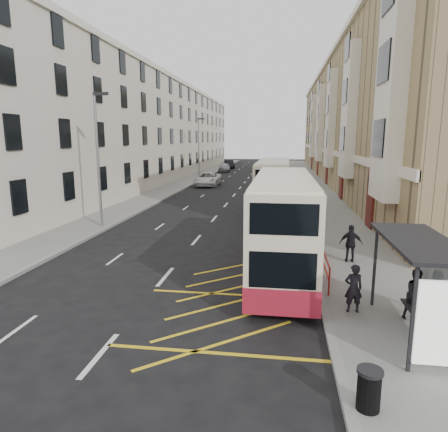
# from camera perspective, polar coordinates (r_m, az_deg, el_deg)

# --- Properties ---
(ground) EXTENTS (200.00, 200.00, 0.00)m
(ground) POSITION_cam_1_polar(r_m,az_deg,el_deg) (12.97, -13.48, -14.31)
(ground) COLOR black
(ground) RESTS_ON ground
(pavement_right) EXTENTS (4.00, 120.00, 0.15)m
(pavement_right) POSITION_cam_1_polar(r_m,az_deg,el_deg) (41.37, 12.87, 3.20)
(pavement_right) COLOR slate
(pavement_right) RESTS_ON ground
(pavement_left) EXTENTS (3.00, 120.00, 0.15)m
(pavement_left) POSITION_cam_1_polar(r_m,az_deg,el_deg) (42.93, -8.25, 3.64)
(pavement_left) COLOR slate
(pavement_left) RESTS_ON ground
(kerb_right) EXTENTS (0.25, 120.00, 0.15)m
(kerb_right) POSITION_cam_1_polar(r_m,az_deg,el_deg) (41.24, 10.09, 3.29)
(kerb_right) COLOR gray
(kerb_right) RESTS_ON ground
(kerb_left) EXTENTS (0.25, 120.00, 0.15)m
(kerb_left) POSITION_cam_1_polar(r_m,az_deg,el_deg) (42.53, -6.31, 3.62)
(kerb_left) COLOR gray
(kerb_left) RESTS_ON ground
(road_markings) EXTENTS (10.00, 110.00, 0.01)m
(road_markings) POSITION_cam_1_polar(r_m,az_deg,el_deg) (56.31, 3.46, 5.38)
(road_markings) COLOR silver
(road_markings) RESTS_ON ground
(terrace_right) EXTENTS (10.75, 79.00, 15.25)m
(terrace_right) POSITION_cam_1_polar(r_m,az_deg,el_deg) (57.23, 18.97, 12.45)
(terrace_right) COLOR #947C56
(terrace_right) RESTS_ON ground
(terrace_left) EXTENTS (9.18, 79.00, 13.25)m
(terrace_left) POSITION_cam_1_polar(r_m,az_deg,el_deg) (59.15, -9.79, 11.83)
(terrace_left) COLOR beige
(terrace_left) RESTS_ON ground
(bus_shelter) EXTENTS (1.65, 4.25, 2.70)m
(bus_shelter) POSITION_cam_1_polar(r_m,az_deg,el_deg) (11.64, 27.17, -6.93)
(bus_shelter) COLOR black
(bus_shelter) RESTS_ON pavement_right
(guard_railing) EXTENTS (0.06, 6.56, 1.01)m
(guard_railing) POSITION_cam_1_polar(r_m,az_deg,el_deg) (17.33, 13.61, -4.79)
(guard_railing) COLOR #AA1E11
(guard_railing) RESTS_ON pavement_right
(street_lamp_near) EXTENTS (0.93, 0.18, 8.00)m
(street_lamp_near) POSITION_cam_1_polar(r_m,az_deg,el_deg) (25.32, -17.52, 8.58)
(street_lamp_near) COLOR gray
(street_lamp_near) RESTS_ON pavement_left
(street_lamp_far) EXTENTS (0.93, 0.18, 8.00)m
(street_lamp_far) POSITION_cam_1_polar(r_m,az_deg,el_deg) (53.97, -3.59, 10.07)
(street_lamp_far) COLOR gray
(street_lamp_far) RESTS_ON pavement_left
(double_decker_front) EXTENTS (2.34, 10.09, 4.02)m
(double_decker_front) POSITION_cam_1_polar(r_m,az_deg,el_deg) (16.51, 8.37, -1.12)
(double_decker_front) COLOR beige
(double_decker_front) RESTS_ON ground
(double_decker_rear) EXTENTS (2.42, 9.89, 3.93)m
(double_decker_rear) POSITION_cam_1_polar(r_m,az_deg,el_deg) (29.72, 7.03, 4.18)
(double_decker_rear) COLOR beige
(double_decker_rear) RESTS_ON ground
(litter_bin) EXTENTS (0.52, 0.52, 0.87)m
(litter_bin) POSITION_cam_1_polar(r_m,az_deg,el_deg) (9.09, 19.99, -22.17)
(litter_bin) COLOR black
(litter_bin) RESTS_ON pavement_right
(pedestrian_near) EXTENTS (0.61, 0.45, 1.55)m
(pedestrian_near) POSITION_cam_1_polar(r_m,az_deg,el_deg) (13.18, 18.01, -9.78)
(pedestrian_near) COLOR black
(pedestrian_near) RESTS_ON pavement_right
(pedestrian_mid) EXTENTS (0.87, 0.75, 1.54)m
(pedestrian_mid) POSITION_cam_1_polar(r_m,az_deg,el_deg) (13.37, 25.83, -10.08)
(pedestrian_mid) COLOR black
(pedestrian_mid) RESTS_ON pavement_right
(pedestrian_far) EXTENTS (1.00, 0.47, 1.66)m
(pedestrian_far) POSITION_cam_1_polar(r_m,az_deg,el_deg) (18.30, 17.67, -3.77)
(pedestrian_far) COLOR black
(pedestrian_far) RESTS_ON pavement_right
(white_van) EXTENTS (2.67, 5.74, 1.59)m
(white_van) POSITION_cam_1_polar(r_m,az_deg,el_deg) (47.25, -2.33, 5.29)
(white_van) COLOR silver
(white_van) RESTS_ON ground
(car_silver) EXTENTS (1.97, 4.48, 1.50)m
(car_silver) POSITION_cam_1_polar(r_m,az_deg,el_deg) (67.22, 0.03, 6.95)
(car_silver) COLOR #9D9FA4
(car_silver) RESTS_ON ground
(car_dark) EXTENTS (2.71, 4.97, 1.55)m
(car_dark) POSITION_cam_1_polar(r_m,az_deg,el_deg) (75.27, 0.71, 7.40)
(car_dark) COLOR black
(car_dark) RESTS_ON ground
(car_red) EXTENTS (2.45, 5.52, 1.57)m
(car_red) POSITION_cam_1_polar(r_m,az_deg,el_deg) (77.65, 8.15, 7.41)
(car_red) COLOR #A9231B
(car_red) RESTS_ON ground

